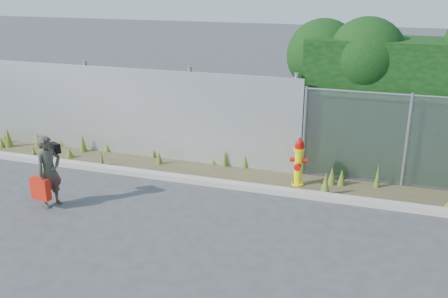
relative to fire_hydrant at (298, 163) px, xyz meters
name	(u,v)px	position (x,y,z in m)	size (l,w,h in m)	color
ground	(216,227)	(-1.06, -2.34, -0.52)	(80.00, 80.00, 0.00)	#3E3E41
curb	(243,186)	(-1.06, -0.54, -0.46)	(16.00, 0.22, 0.12)	#AAA299
weed_strip	(224,168)	(-1.72, 0.17, -0.39)	(16.00, 1.35, 0.54)	#473E28
corrugated_fence	(131,113)	(-4.31, 0.67, 0.58)	(8.50, 0.21, 2.30)	silver
fire_hydrant	(298,163)	(0.00, 0.00, 0.00)	(0.36, 0.32, 1.08)	#FFEB0D
woman	(49,171)	(-4.42, -2.46, 0.19)	(0.52, 0.34, 1.43)	#0E593D
red_tote_bag	(41,189)	(-4.52, -2.65, -0.11)	(0.39, 0.14, 0.51)	red
black_shoulder_bag	(55,148)	(-4.42, -2.21, 0.59)	(0.25, 0.11, 0.19)	black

